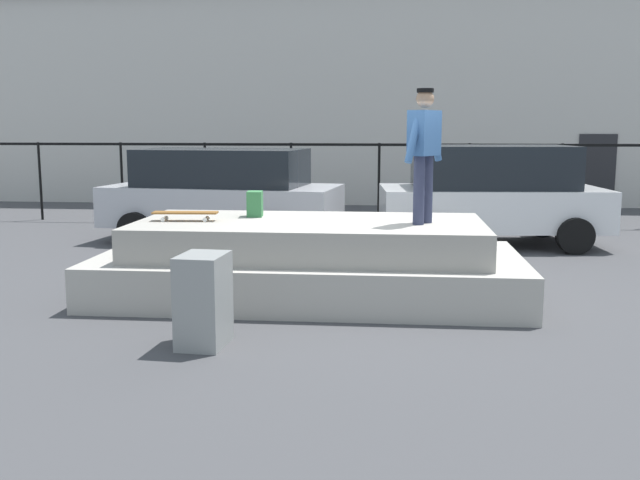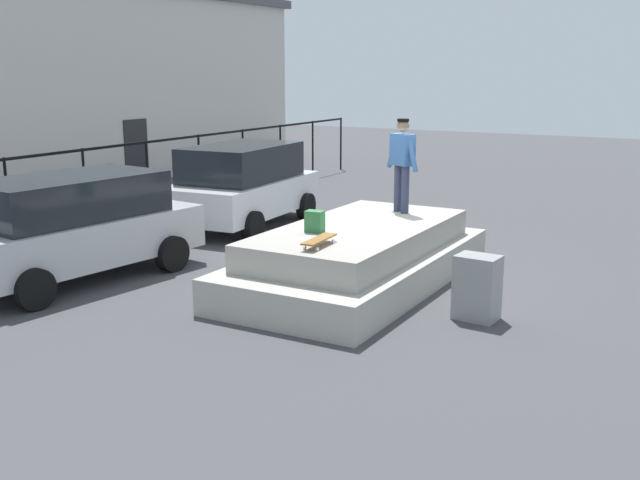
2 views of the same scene
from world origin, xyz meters
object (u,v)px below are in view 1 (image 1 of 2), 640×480
skateboard (185,213)px  utility_box (203,300)px  backpack (255,204)px  skateboarder (424,146)px  car_white_hatchback_mid (491,193)px  car_silver_hatchback_near (223,193)px

skateboard → utility_box: (0.79, -2.15, -0.62)m
skateboard → backpack: backpack is taller
skateboarder → car_white_hatchback_mid: skateboarder is taller
skateboarder → skateboard: (-3.05, -0.03, -0.87)m
skateboard → utility_box: bearing=-69.8°
skateboarder → utility_box: size_ratio=1.79×
backpack → car_white_hatchback_mid: car_white_hatchback_mid is taller
skateboarder → utility_box: 3.48m
backpack → car_silver_hatchback_near: bearing=14.0°
backpack → car_silver_hatchback_near: size_ratio=0.07×
skateboarder → car_silver_hatchback_near: (-3.62, 4.49, -1.02)m
car_white_hatchback_mid → skateboarder: bearing=-107.9°
utility_box → backpack: bearing=93.9°
skateboarder → utility_box: (-2.26, -2.18, -1.49)m
utility_box → car_silver_hatchback_near: bearing=106.0°
car_white_hatchback_mid → utility_box: 7.70m
utility_box → skateboard: bearing=114.6°
utility_box → car_white_hatchback_mid: bearing=65.5°
skateboarder → car_silver_hatchback_near: 5.86m
skateboard → car_silver_hatchback_near: car_silver_hatchback_near is taller
car_silver_hatchback_near → car_white_hatchback_mid: car_white_hatchback_mid is taller
skateboarder → skateboard: size_ratio=1.97×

